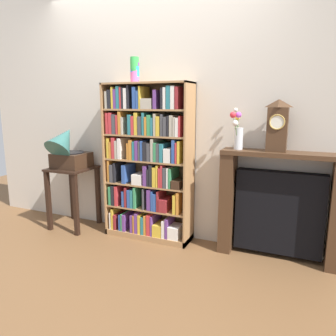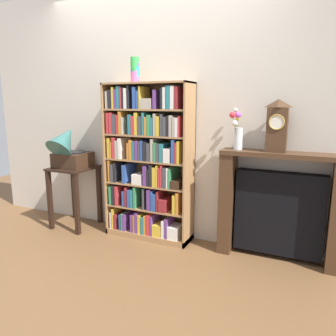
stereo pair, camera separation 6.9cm
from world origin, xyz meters
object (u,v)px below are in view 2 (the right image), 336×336
side_table_left (74,184)px  fireplace_mantel (279,207)px  cup_stack (135,70)px  mantel_clock (277,126)px  bookshelf (147,164)px  gramophone (69,149)px  flower_vase (237,132)px

side_table_left → fireplace_mantel: bearing=3.3°
cup_stack → fireplace_mantel: (1.40, 0.08, -1.23)m
cup_stack → fireplace_mantel: bearing=3.4°
cup_stack → mantel_clock: bearing=2.6°
side_table_left → bookshelf: bearing=5.0°
mantel_clock → side_table_left: bearing=-177.2°
gramophone → mantel_clock: bearing=4.4°
side_table_left → flower_vase: flower_vase is taller
side_table_left → gramophone: size_ratio=1.32×
cup_stack → side_table_left: cup_stack is taller
bookshelf → side_table_left: bearing=-175.0°
bookshelf → cup_stack: (-0.10, -0.03, 0.93)m
bookshelf → fireplace_mantel: bookshelf is taller
side_table_left → gramophone: gramophone is taller
gramophone → mantel_clock: (2.14, 0.17, 0.30)m
mantel_clock → flower_vase: 0.34m
cup_stack → side_table_left: (-0.80, -0.05, -1.22)m
side_table_left → mantel_clock: bearing=2.8°
bookshelf → gramophone: (-0.90, -0.14, 0.12)m
gramophone → fireplace_mantel: gramophone is taller
bookshelf → mantel_clock: bearing=1.3°
gramophone → cup_stack: bearing=7.5°
gramophone → flower_vase: (1.80, 0.16, 0.24)m
fireplace_mantel → flower_vase: size_ratio=2.84×
fireplace_mantel → mantel_clock: size_ratio=2.35×
bookshelf → fireplace_mantel: bearing=2.2°
flower_vase → mantel_clock: bearing=0.7°
cup_stack → gramophone: 1.14m
bookshelf → gramophone: bearing=-171.3°
bookshelf → mantel_clock: 1.31m
cup_stack → fireplace_mantel: size_ratio=0.23×
fireplace_mantel → mantel_clock: bearing=-159.6°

